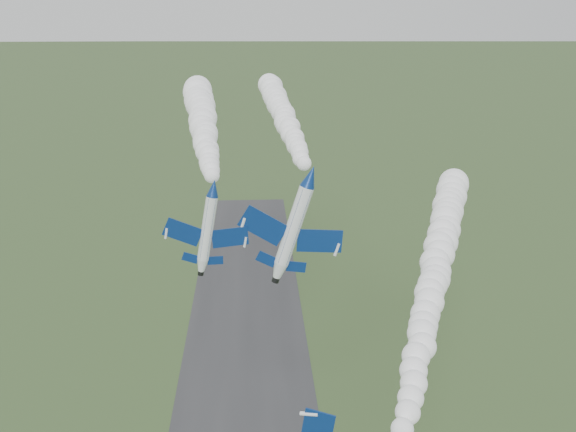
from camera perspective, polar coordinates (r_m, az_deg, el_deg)
name	(u,v)px	position (r m, az deg, el deg)	size (l,w,h in m)	color
smoke_trail_jet_lead	(436,266)	(75.19, 13.04, -4.35)	(4.46, 58.20, 4.46)	white
jet_pair_left	(214,188)	(70.27, -6.64, 2.48)	(9.41, 11.37, 3.12)	white
smoke_trail_jet_pair_left	(203,122)	(100.19, -7.58, 8.30)	(5.39, 57.52, 5.39)	white
jet_pair_right	(311,176)	(70.89, 2.04, 3.53)	(11.55, 14.51, 4.66)	white
smoke_trail_jet_pair_right	(283,114)	(103.99, -0.45, 9.04)	(4.52, 60.24, 4.52)	white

